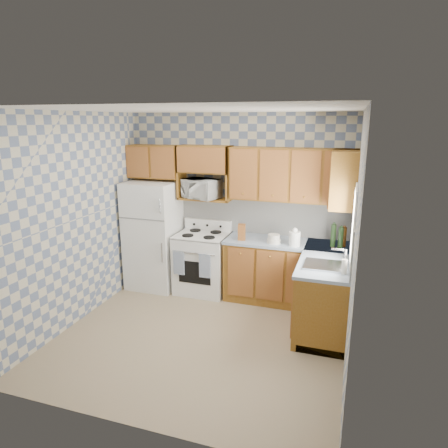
{
  "coord_description": "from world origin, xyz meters",
  "views": [
    {
      "loc": [
        1.63,
        -4.13,
        2.59
      ],
      "look_at": [
        0.05,
        0.75,
        1.25
      ],
      "focal_mm": 32.0,
      "sensor_mm": 36.0,
      "label": 1
    }
  ],
  "objects": [
    {
      "name": "floor",
      "position": [
        0.0,
        0.0,
        0.0
      ],
      "size": [
        3.4,
        3.4,
        0.0
      ],
      "primitive_type": "plane",
      "color": "#8D785B",
      "rests_on": "ground"
    },
    {
      "name": "back_wall",
      "position": [
        0.0,
        1.6,
        1.35
      ],
      "size": [
        3.4,
        0.02,
        2.7
      ],
      "primitive_type": "cube",
      "color": "slate",
      "rests_on": "ground"
    },
    {
      "name": "right_wall",
      "position": [
        1.7,
        0.0,
        1.35
      ],
      "size": [
        0.02,
        3.2,
        2.7
      ],
      "primitive_type": "cube",
      "color": "slate",
      "rests_on": "ground"
    },
    {
      "name": "backsplash_back",
      "position": [
        0.4,
        1.59,
        1.2
      ],
      "size": [
        2.6,
        0.02,
        0.56
      ],
      "primitive_type": "cube",
      "color": "silver",
      "rests_on": "back_wall"
    },
    {
      "name": "backsplash_right",
      "position": [
        1.69,
        0.8,
        1.2
      ],
      "size": [
        0.02,
        1.6,
        0.56
      ],
      "primitive_type": "cube",
      "color": "silver",
      "rests_on": "right_wall"
    },
    {
      "name": "refrigerator",
      "position": [
        -1.27,
        1.25,
        0.84
      ],
      "size": [
        0.75,
        0.7,
        1.68
      ],
      "primitive_type": "cube",
      "color": "white",
      "rests_on": "floor"
    },
    {
      "name": "stove_body",
      "position": [
        -0.47,
        1.28,
        0.45
      ],
      "size": [
        0.76,
        0.65,
        0.9
      ],
      "primitive_type": "cube",
      "color": "white",
      "rests_on": "floor"
    },
    {
      "name": "cooktop",
      "position": [
        -0.47,
        1.28,
        0.91
      ],
      "size": [
        0.76,
        0.65,
        0.02
      ],
      "primitive_type": "cube",
      "color": "silver",
      "rests_on": "stove_body"
    },
    {
      "name": "backguard",
      "position": [
        -0.47,
        1.55,
        1.0
      ],
      "size": [
        0.76,
        0.08,
        0.17
      ],
      "primitive_type": "cube",
      "color": "white",
      "rests_on": "cooktop"
    },
    {
      "name": "dish_towel_left",
      "position": [
        -0.71,
        0.93,
        0.55
      ],
      "size": [
        0.17,
        0.02,
        0.36
      ],
      "primitive_type": "cube",
      "color": "navy",
      "rests_on": "stove_body"
    },
    {
      "name": "dish_towel_right",
      "position": [
        -0.3,
        0.93,
        0.55
      ],
      "size": [
        0.17,
        0.02,
        0.36
      ],
      "primitive_type": "cube",
      "color": "navy",
      "rests_on": "stove_body"
    },
    {
      "name": "base_cabinets_back",
      "position": [
        0.82,
        1.3,
        0.44
      ],
      "size": [
        1.75,
        0.6,
        0.88
      ],
      "primitive_type": "cube",
      "color": "brown",
      "rests_on": "floor"
    },
    {
      "name": "base_cabinets_right",
      "position": [
        1.4,
        0.8,
        0.44
      ],
      "size": [
        0.6,
        1.6,
        0.88
      ],
      "primitive_type": "cube",
      "color": "brown",
      "rests_on": "floor"
    },
    {
      "name": "countertop_back",
      "position": [
        0.82,
        1.3,
        0.9
      ],
      "size": [
        1.77,
        0.63,
        0.04
      ],
      "primitive_type": "cube",
      "color": "gray",
      "rests_on": "base_cabinets_back"
    },
    {
      "name": "countertop_right",
      "position": [
        1.4,
        0.8,
        0.9
      ],
      "size": [
        0.63,
        1.6,
        0.04
      ],
      "primitive_type": "cube",
      "color": "gray",
      "rests_on": "base_cabinets_right"
    },
    {
      "name": "upper_cabinets_back",
      "position": [
        0.82,
        1.44,
        1.85
      ],
      "size": [
        1.75,
        0.33,
        0.74
      ],
      "primitive_type": "cube",
      "color": "brown",
      "rests_on": "back_wall"
    },
    {
      "name": "upper_cabinets_fridge",
      "position": [
        -1.29,
        1.44,
        1.97
      ],
      "size": [
        0.82,
        0.33,
        0.5
      ],
      "primitive_type": "cube",
      "color": "brown",
      "rests_on": "back_wall"
    },
    {
      "name": "upper_cabinets_right",
      "position": [
        1.53,
        1.25,
        1.85
      ],
      "size": [
        0.33,
        0.7,
        0.74
      ],
      "primitive_type": "cube",
      "color": "brown",
      "rests_on": "right_wall"
    },
    {
      "name": "microwave_shelf",
      "position": [
        -0.47,
        1.44,
        1.44
      ],
      "size": [
        0.8,
        0.33,
        0.03
      ],
      "primitive_type": "cube",
      "color": "brown",
      "rests_on": "back_wall"
    },
    {
      "name": "microwave",
      "position": [
        -0.51,
        1.38,
        1.6
      ],
      "size": [
        0.61,
        0.49,
        0.29
      ],
      "primitive_type": "imported",
      "rotation": [
        0.0,
        0.0,
        -0.3
      ],
      "color": "white",
      "rests_on": "microwave_shelf"
    },
    {
      "name": "sink",
      "position": [
        1.4,
        0.45,
        0.93
      ],
      "size": [
        0.48,
        0.4,
        0.03
      ],
      "primitive_type": "cube",
      "color": "#B7B7BC",
      "rests_on": "countertop_right"
    },
    {
      "name": "window",
      "position": [
        1.69,
        0.45,
        1.45
      ],
      "size": [
        0.02,
        0.66,
        0.86
      ],
      "primitive_type": "cube",
      "color": "silver",
      "rests_on": "right_wall"
    },
    {
      "name": "bottle_0",
      "position": [
        1.44,
        1.25,
        1.08
      ],
      "size": [
        0.07,
        0.07,
        0.31
      ],
      "primitive_type": "cylinder",
      "color": "black",
      "rests_on": "countertop_back"
    },
    {
      "name": "bottle_1",
      "position": [
        1.54,
        1.19,
        1.07
      ],
      "size": [
        0.07,
        0.07,
        0.29
      ],
      "primitive_type": "cylinder",
      "color": "black",
      "rests_on": "countertop_back"
    },
    {
      "name": "bottle_2",
      "position": [
        1.58,
        1.29,
        1.06
      ],
      "size": [
        0.07,
        0.07,
        0.27
      ],
      "primitive_type": "cylinder",
      "color": "#512C0B",
      "rests_on": "countertop_back"
    },
    {
      "name": "knife_block",
      "position": [
        0.18,
        1.17,
        1.04
      ],
      "size": [
        0.12,
        0.12,
        0.23
      ],
      "primitive_type": "cube",
      "rotation": [
        0.0,
        0.0,
        0.19
      ],
      "color": "brown",
      "rests_on": "countertop_back"
    },
    {
      "name": "electric_kettle",
      "position": [
        0.94,
        1.13,
        1.02
      ],
      "size": [
        0.16,
        0.16,
        0.2
      ],
      "primitive_type": "cylinder",
      "color": "white",
      "rests_on": "countertop_back"
    },
    {
      "name": "food_containers",
      "position": [
        0.65,
        1.16,
        0.98
      ],
      "size": [
        0.19,
        0.19,
        0.12
      ],
      "primitive_type": null,
      "color": "beige",
      "rests_on": "countertop_back"
    },
    {
      "name": "soap_bottle",
      "position": [
        1.62,
        0.26,
        1.01
      ],
      "size": [
        0.06,
        0.06,
        0.17
      ],
      "primitive_type": "cylinder",
      "color": "beige",
      "rests_on": "countertop_right"
    }
  ]
}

